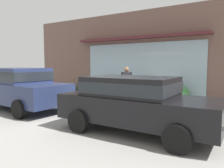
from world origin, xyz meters
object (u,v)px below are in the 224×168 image
at_px(parked_car_black, 135,101).
at_px(potted_plant_corner_tall, 87,87).
at_px(potted_plant_low_front, 74,90).
at_px(parked_car_navy, 20,86).
at_px(fire_hydrant, 135,97).
at_px(pedestrian_with_handbag, 126,82).
at_px(potted_plant_by_entrance, 181,95).
at_px(potted_plant_trailing_edge, 139,92).
at_px(potted_plant_window_right, 159,94).

height_order(parked_car_black, potted_plant_corner_tall, parked_car_black).
bearing_deg(potted_plant_low_front, parked_car_navy, -75.56).
bearing_deg(fire_hydrant, potted_plant_low_front, 160.33).
distance_m(pedestrian_with_handbag, parked_car_black, 4.07).
bearing_deg(potted_plant_by_entrance, potted_plant_trailing_edge, 178.44).
height_order(pedestrian_with_handbag, potted_plant_corner_tall, pedestrian_with_handbag).
distance_m(parked_car_black, potted_plant_by_entrance, 4.30).
bearing_deg(potted_plant_low_front, potted_plant_window_right, -1.48).
xyz_separation_m(fire_hydrant, potted_plant_by_entrance, (1.48, 1.51, 0.02)).
relative_size(fire_hydrant, potted_plant_low_front, 1.65).
bearing_deg(parked_car_navy, potted_plant_window_right, 47.64).
bearing_deg(parked_car_black, parked_car_navy, 177.90).
bearing_deg(parked_car_navy, fire_hydrant, 36.75).
distance_m(potted_plant_trailing_edge, potted_plant_by_entrance, 2.07).
distance_m(parked_car_black, parked_car_navy, 5.37).
distance_m(potted_plant_by_entrance, potted_plant_corner_tall, 5.48).
bearing_deg(parked_car_navy, potted_plant_corner_tall, 93.48).
bearing_deg(potted_plant_corner_tall, potted_plant_window_right, -0.93).
distance_m(fire_hydrant, potted_plant_trailing_edge, 1.67).
bearing_deg(fire_hydrant, potted_plant_corner_tall, 156.26).
bearing_deg(parked_car_navy, potted_plant_by_entrance, 40.38).
height_order(parked_car_navy, potted_plant_corner_tall, parked_car_navy).
bearing_deg(fire_hydrant, parked_car_black, -63.10).
bearing_deg(parked_car_black, pedestrian_with_handbag, 122.07).
relative_size(pedestrian_with_handbag, potted_plant_low_front, 2.89).
distance_m(parked_car_black, potted_plant_trailing_edge, 4.79).
distance_m(potted_plant_corner_tall, potted_plant_window_right, 4.42).
relative_size(potted_plant_corner_tall, potted_plant_window_right, 1.28).
height_order(pedestrian_with_handbag, potted_plant_low_front, pedestrian_with_handbag).
bearing_deg(potted_plant_by_entrance, parked_car_navy, -142.66).
bearing_deg(pedestrian_with_handbag, potted_plant_window_right, -176.14).
xyz_separation_m(pedestrian_with_handbag, potted_plant_corner_tall, (-3.20, 1.11, -0.51)).
bearing_deg(fire_hydrant, potted_plant_by_entrance, 45.51).
distance_m(fire_hydrant, pedestrian_with_handbag, 1.15).
bearing_deg(parked_car_black, fire_hydrant, 116.25).
distance_m(parked_car_navy, potted_plant_window_right, 6.18).
bearing_deg(potted_plant_trailing_edge, parked_car_navy, -128.72).
bearing_deg(fire_hydrant, parked_car_navy, -146.29).
bearing_deg(pedestrian_with_handbag, potted_plant_corner_tall, -55.70).
relative_size(parked_car_black, potted_plant_trailing_edge, 4.63).
xyz_separation_m(fire_hydrant, pedestrian_with_handbag, (-0.79, 0.65, 0.52)).
xyz_separation_m(pedestrian_with_handbag, parked_car_navy, (-3.17, -3.29, -0.06)).
relative_size(parked_car_navy, potted_plant_trailing_edge, 4.79).
xyz_separation_m(pedestrian_with_handbag, potted_plant_trailing_edge, (0.21, 0.92, -0.51)).
bearing_deg(potted_plant_trailing_edge, potted_plant_low_front, 176.73).
height_order(pedestrian_with_handbag, potted_plant_by_entrance, pedestrian_with_handbag).
xyz_separation_m(parked_car_black, potted_plant_trailing_edge, (-1.99, 4.34, -0.36)).
bearing_deg(pedestrian_with_handbag, parked_car_black, 86.13).
xyz_separation_m(parked_car_navy, potted_plant_corner_tall, (-0.03, 4.39, -0.45)).
height_order(potted_plant_corner_tall, potted_plant_window_right, potted_plant_corner_tall).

